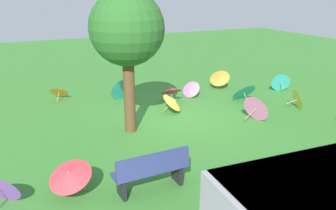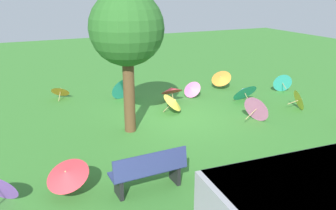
{
  "view_description": "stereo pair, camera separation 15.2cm",
  "coord_description": "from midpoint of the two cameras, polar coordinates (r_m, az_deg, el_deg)",
  "views": [
    {
      "loc": [
        4.63,
        9.52,
        4.06
      ],
      "look_at": [
        0.28,
        0.25,
        0.6
      ],
      "focal_mm": 37.56,
      "sensor_mm": 36.0,
      "label": 1
    },
    {
      "loc": [
        4.5,
        9.58,
        4.06
      ],
      "look_at": [
        0.28,
        0.25,
        0.6
      ],
      "focal_mm": 37.56,
      "sensor_mm": 36.0,
      "label": 2
    }
  ],
  "objects": [
    {
      "name": "ground",
      "position": [
        11.34,
        0.36,
        -2.31
      ],
      "size": [
        40.0,
        40.0,
        0.0
      ],
      "primitive_type": "plane",
      "color": "#387A2D"
    },
    {
      "name": "park_bench",
      "position": [
        7.36,
        -3.28,
        -10.6
      ],
      "size": [
        1.62,
        0.54,
        0.9
      ],
      "color": "navy",
      "rests_on": "ground"
    },
    {
      "name": "shade_tree",
      "position": [
        9.76,
        -7.13,
        11.98
      ],
      "size": [
        2.06,
        2.06,
        4.03
      ],
      "color": "brown",
      "rests_on": "ground"
    },
    {
      "name": "parasol_orange_0",
      "position": [
        14.78,
        8.06,
        4.45
      ],
      "size": [
        1.06,
        1.09,
        0.78
      ],
      "color": "tan",
      "rests_on": "ground"
    },
    {
      "name": "parasol_red_0",
      "position": [
        12.81,
        0.1,
        2.49
      ],
      "size": [
        0.83,
        0.82,
        0.73
      ],
      "color": "tan",
      "rests_on": "ground"
    },
    {
      "name": "parasol_purple_0",
      "position": [
        7.72,
        -25.87,
        -11.7
      ],
      "size": [
        0.97,
        0.91,
        0.8
      ],
      "color": "tan",
      "rests_on": "ground"
    },
    {
      "name": "parasol_teal_0",
      "position": [
        13.22,
        11.69,
        2.3
      ],
      "size": [
        0.97,
        0.86,
        0.82
      ],
      "color": "tan",
      "rests_on": "ground"
    },
    {
      "name": "parasol_yellow_0",
      "position": [
        11.76,
        0.5,
        0.62
      ],
      "size": [
        0.98,
        1.0,
        0.73
      ],
      "color": "tan",
      "rests_on": "ground"
    },
    {
      "name": "parasol_teal_1",
      "position": [
        15.0,
        17.45,
        3.63
      ],
      "size": [
        0.83,
        0.82,
        0.77
      ],
      "color": "tan",
      "rests_on": "ground"
    },
    {
      "name": "parasol_teal_2",
      "position": [
        13.29,
        -7.98,
        2.81
      ],
      "size": [
        1.06,
        0.95,
        0.93
      ],
      "color": "tan",
      "rests_on": "ground"
    },
    {
      "name": "parasol_red_2",
      "position": [
        7.42,
        -16.31,
        -10.77
      ],
      "size": [
        1.22,
        1.22,
        0.76
      ],
      "color": "tan",
      "rests_on": "ground"
    },
    {
      "name": "parasol_orange_1",
      "position": [
        13.83,
        -17.55,
        2.22
      ],
      "size": [
        0.88,
        0.85,
        0.63
      ],
      "color": "tan",
      "rests_on": "ground"
    },
    {
      "name": "parasol_pink_0",
      "position": [
        11.41,
        13.88,
        -0.4
      ],
      "size": [
        0.93,
        0.97,
        0.88
      ],
      "color": "tan",
      "rests_on": "ground"
    },
    {
      "name": "parasol_yellow_2",
      "position": [
        12.96,
        20.15,
        0.91
      ],
      "size": [
        0.7,
        0.8,
        0.72
      ],
      "color": "tan",
      "rests_on": "ground"
    },
    {
      "name": "parasol_pink_1",
      "position": [
        13.53,
        3.34,
        2.66
      ],
      "size": [
        0.81,
        0.87,
        0.64
      ],
      "color": "tan",
      "rests_on": "ground"
    }
  ]
}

